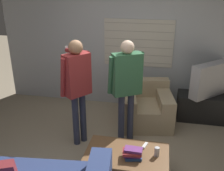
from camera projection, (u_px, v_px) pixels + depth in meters
ground_plane at (107, 164)px, 3.77m from camera, size 16.00×16.00×0.00m
wall_back at (129, 45)px, 5.12m from camera, size 5.20×0.08×2.55m
armchair_beige at (146, 107)px, 4.77m from camera, size 1.03×1.01×0.75m
coffee_table at (127, 155)px, 3.40m from camera, size 1.08×0.66×0.39m
tv_stand at (206, 107)px, 4.90m from camera, size 1.04×0.46×0.49m
tv at (210, 80)px, 4.69m from camera, size 0.72×0.70×0.61m
person_left_standing at (77, 81)px, 3.90m from camera, size 0.57×0.78×1.68m
person_right_standing at (126, 80)px, 3.94m from camera, size 0.54×0.86×1.67m
book_stack at (133, 153)px, 3.28m from camera, size 0.26×0.21×0.13m
soda_can at (157, 152)px, 3.31m from camera, size 0.07×0.07×0.13m
spare_remote at (145, 145)px, 3.53m from camera, size 0.08×0.14×0.02m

